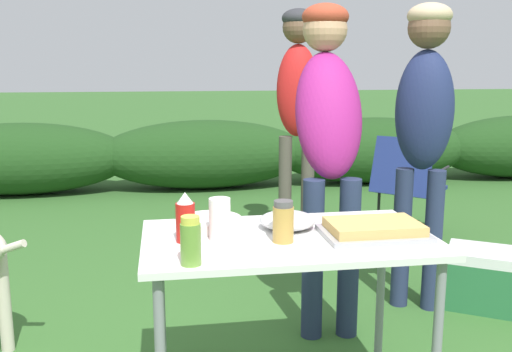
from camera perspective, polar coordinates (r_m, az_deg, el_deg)
The scene contains 14 objects.
shrub_hedge at distance 6.50m, azimuth -5.17°, elevation 2.18°, with size 14.40×0.90×0.78m.
folding_table at distance 2.20m, azimuth 3.24°, elevation -7.93°, with size 1.10×0.64×0.74m.
food_tray at distance 2.21m, azimuth 11.69°, elevation -5.24°, with size 0.39×0.26×0.06m.
plate_stack at distance 2.28m, azimuth -4.58°, elevation -4.68°, with size 0.25×0.25×0.04m, color white.
mixing_bowl at distance 2.27m, azimuth 3.17°, elevation -4.44°, with size 0.22×0.22×0.07m, color silver.
paper_cup_stack at distance 2.11m, azimuth -3.64°, elevation -4.34°, with size 0.08×0.08×0.16m, color white.
relish_jar at distance 1.86m, azimuth -6.55°, elevation -6.50°, with size 0.07×0.07×0.16m.
ketchup_bottle at distance 2.10m, azimuth -7.07°, elevation -4.22°, with size 0.07×0.07×0.19m.
spice_jar at distance 2.09m, azimuth 2.74°, elevation -4.61°, with size 0.08×0.08×0.16m.
standing_person_in_dark_puffer at distance 2.92m, azimuth 7.24°, elevation 5.08°, with size 0.37×0.50×1.69m.
standing_person_in_olive_jacket at distance 4.32m, azimuth 4.18°, elevation 8.08°, with size 0.35×0.28×1.79m.
standing_person_in_gray_fleece at distance 3.26m, azimuth 16.45°, elevation 5.60°, with size 0.38×0.34×1.70m.
camp_chair_green_behind_table at distance 4.72m, azimuth 14.94°, elevation -0.50°, with size 0.74×0.75×0.83m.
cooler_box at distance 3.59m, azimuth 22.40°, elevation -9.50°, with size 0.58×0.53×0.34m.
Camera 1 is at (-0.46, -2.03, 1.38)m, focal length 40.00 mm.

